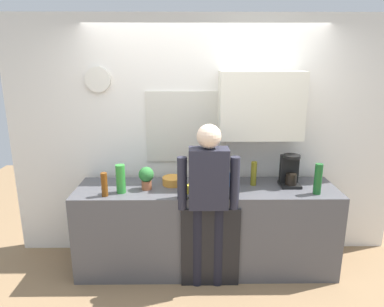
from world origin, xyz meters
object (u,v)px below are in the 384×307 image
at_px(cup_yellow_cup, 189,189).
at_px(bottle_clear_soda, 121,179).
at_px(bottle_olive_oil, 254,174).
at_px(coffee_maker, 290,172).
at_px(bottle_amber_beer, 104,185).
at_px(bottle_dark_sauce, 236,175).
at_px(bottle_red_vinegar, 208,174).
at_px(person_at_sink, 208,194).
at_px(potted_plant, 146,177).
at_px(bottle_green_wine, 318,179).
at_px(dish_soap, 230,179).
at_px(mixing_bowl, 173,181).

bearing_deg(cup_yellow_cup, bottle_clear_soda, 177.84).
bearing_deg(bottle_olive_oil, coffee_maker, -0.91).
bearing_deg(coffee_maker, bottle_amber_beer, -171.43).
xyz_separation_m(bottle_clear_soda, bottle_dark_sauce, (1.15, 0.25, -0.05)).
height_order(bottle_red_vinegar, person_at_sink, person_at_sink).
bearing_deg(potted_plant, bottle_green_wine, -4.86).
height_order(bottle_clear_soda, dish_soap, bottle_clear_soda).
bearing_deg(person_at_sink, coffee_maker, 10.86).
relative_size(bottle_olive_oil, cup_yellow_cup, 2.94).
bearing_deg(person_at_sink, bottle_red_vinegar, 75.06).
bearing_deg(bottle_red_vinegar, bottle_dark_sauce, 3.87).
bearing_deg(dish_soap, potted_plant, -174.30).
relative_size(bottle_dark_sauce, potted_plant, 0.78).
xyz_separation_m(mixing_bowl, dish_soap, (0.58, -0.04, 0.04)).
relative_size(bottle_amber_beer, bottle_green_wine, 0.77).
bearing_deg(bottle_green_wine, bottle_olive_oil, 156.76).
xyz_separation_m(bottle_green_wine, mixing_bowl, (-1.39, 0.27, -0.11)).
distance_m(cup_yellow_cup, person_at_sink, 0.23).
height_order(bottle_dark_sauce, mixing_bowl, bottle_dark_sauce).
bearing_deg(cup_yellow_cup, mixing_bowl, 124.74).
relative_size(bottle_clear_soda, person_at_sink, 0.17).
relative_size(bottle_red_vinegar, bottle_clear_soda, 0.79).
bearing_deg(bottle_dark_sauce, coffee_maker, -7.17).
relative_size(bottle_clear_soda, mixing_bowl, 1.27).
bearing_deg(person_at_sink, mixing_bowl, 119.00).
height_order(bottle_olive_oil, bottle_clear_soda, bottle_clear_soda).
distance_m(bottle_clear_soda, person_at_sink, 0.86).
distance_m(mixing_bowl, potted_plant, 0.30).
bearing_deg(bottle_dark_sauce, bottle_amber_beer, -165.16).
bearing_deg(potted_plant, bottle_olive_oil, 5.48).
relative_size(bottle_amber_beer, dish_soap, 1.28).
relative_size(bottle_olive_oil, dish_soap, 1.39).
relative_size(coffee_maker, bottle_olive_oil, 1.32).
xyz_separation_m(bottle_green_wine, dish_soap, (-0.81, 0.22, -0.07)).
bearing_deg(bottle_green_wine, bottle_dark_sauce, 157.44).
xyz_separation_m(bottle_amber_beer, person_at_sink, (0.97, -0.09, -0.06)).
height_order(bottle_amber_beer, bottle_clear_soda, bottle_clear_soda).
bearing_deg(bottle_olive_oil, bottle_green_wine, -23.24).
xyz_separation_m(coffee_maker, bottle_clear_soda, (-1.69, -0.19, -0.01)).
relative_size(bottle_amber_beer, bottle_clear_soda, 0.82).
height_order(bottle_clear_soda, potted_plant, bottle_clear_soda).
bearing_deg(bottle_dark_sauce, potted_plant, -169.78).
height_order(bottle_green_wine, bottle_dark_sauce, bottle_green_wine).
relative_size(bottle_amber_beer, cup_yellow_cup, 2.71).
xyz_separation_m(bottle_olive_oil, bottle_green_wine, (0.57, -0.24, 0.02)).
xyz_separation_m(bottle_red_vinegar, mixing_bowl, (-0.36, -0.02, -0.07)).
height_order(bottle_red_vinegar, bottle_dark_sauce, bottle_red_vinegar).
xyz_separation_m(dish_soap, person_at_sink, (-0.24, -0.35, -0.03)).
bearing_deg(bottle_olive_oil, bottle_amber_beer, -169.10).
distance_m(bottle_olive_oil, bottle_clear_soda, 1.33).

